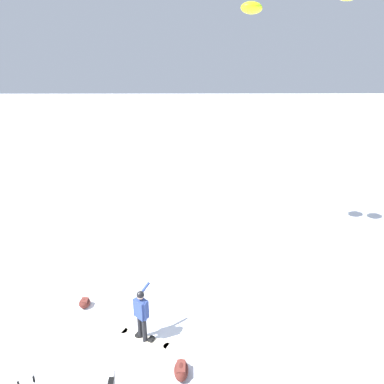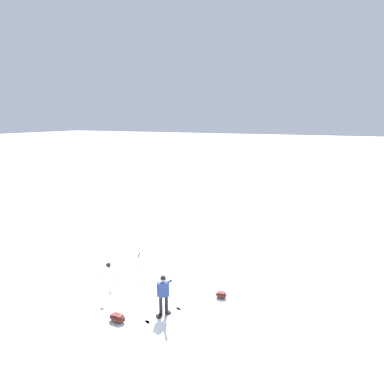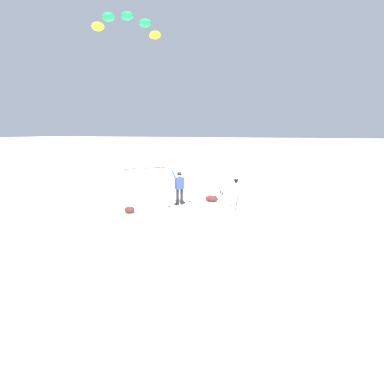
{
  "view_description": "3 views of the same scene",
  "coord_description": "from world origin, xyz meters",
  "px_view_note": "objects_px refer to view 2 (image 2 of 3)",
  "views": [
    {
      "loc": [
        2.07,
        -7.81,
        7.34
      ],
      "look_at": [
        2.23,
        1.87,
        4.09
      ],
      "focal_mm": 32.35,
      "sensor_mm": 36.0,
      "label": 1
    },
    {
      "loc": [
        10.86,
        6.57,
        7.39
      ],
      "look_at": [
        3.09,
        2.82,
        5.51
      ],
      "focal_mm": 31.72,
      "sensor_mm": 36.0,
      "label": 2
    },
    {
      "loc": [
        -12.42,
        -4.67,
        3.56
      ],
      "look_at": [
        0.25,
        -0.33,
        0.8
      ],
      "focal_mm": 27.79,
      "sensor_mm": 36.0,
      "label": 3
    }
  ],
  "objects_px": {
    "snowboarder": "(163,291)",
    "camera_tripod": "(109,273)",
    "ski_poles": "(139,262)",
    "gear_bag_large": "(117,318)",
    "snowboard": "(163,315)",
    "gear_bag_small": "(221,295)"
  },
  "relations": [
    {
      "from": "snowboarder",
      "to": "camera_tripod",
      "type": "bearing_deg",
      "value": -95.23
    },
    {
      "from": "gear_bag_large",
      "to": "camera_tripod",
      "type": "height_order",
      "value": "camera_tripod"
    },
    {
      "from": "camera_tripod",
      "to": "ski_poles",
      "type": "relative_size",
      "value": 1.17
    },
    {
      "from": "gear_bag_small",
      "to": "ski_poles",
      "type": "xyz_separation_m",
      "value": [
        0.0,
        -4.11,
        0.67
      ]
    },
    {
      "from": "gear_bag_small",
      "to": "camera_tripod",
      "type": "bearing_deg",
      "value": -66.72
    },
    {
      "from": "snowboard",
      "to": "gear_bag_large",
      "type": "height_order",
      "value": "gear_bag_large"
    },
    {
      "from": "gear_bag_small",
      "to": "gear_bag_large",
      "type": "bearing_deg",
      "value": -41.12
    },
    {
      "from": "gear_bag_large",
      "to": "camera_tripod",
      "type": "bearing_deg",
      "value": -133.25
    },
    {
      "from": "snowboarder",
      "to": "ski_poles",
      "type": "xyz_separation_m",
      "value": [
        -2.12,
        -2.57,
        -0.17
      ]
    },
    {
      "from": "gear_bag_large",
      "to": "snowboard",
      "type": "bearing_deg",
      "value": 129.38
    },
    {
      "from": "gear_bag_small",
      "to": "ski_poles",
      "type": "distance_m",
      "value": 4.16
    },
    {
      "from": "gear_bag_small",
      "to": "ski_poles",
      "type": "relative_size",
      "value": 0.38
    },
    {
      "from": "snowboarder",
      "to": "ski_poles",
      "type": "bearing_deg",
      "value": -129.53
    },
    {
      "from": "snowboarder",
      "to": "gear_bag_large",
      "type": "xyz_separation_m",
      "value": [
        1.14,
        -1.31,
        -0.82
      ]
    },
    {
      "from": "gear_bag_large",
      "to": "camera_tripod",
      "type": "relative_size",
      "value": 0.47
    },
    {
      "from": "snowboarder",
      "to": "gear_bag_small",
      "type": "height_order",
      "value": "snowboarder"
    },
    {
      "from": "gear_bag_small",
      "to": "ski_poles",
      "type": "bearing_deg",
      "value": -89.93
    },
    {
      "from": "snowboarder",
      "to": "camera_tripod",
      "type": "xyz_separation_m",
      "value": [
        -0.26,
        -2.8,
        0.05
      ]
    },
    {
      "from": "gear_bag_large",
      "to": "snowboarder",
      "type": "bearing_deg",
      "value": 131.03
    },
    {
      "from": "snowboard",
      "to": "camera_tripod",
      "type": "bearing_deg",
      "value": -96.3
    },
    {
      "from": "camera_tripod",
      "to": "ski_poles",
      "type": "bearing_deg",
      "value": 172.87
    },
    {
      "from": "snowboard",
      "to": "gear_bag_large",
      "type": "relative_size",
      "value": 2.38
    }
  ]
}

